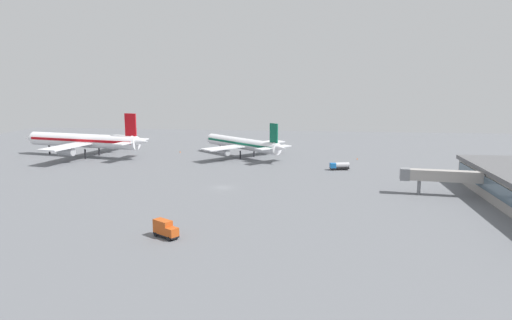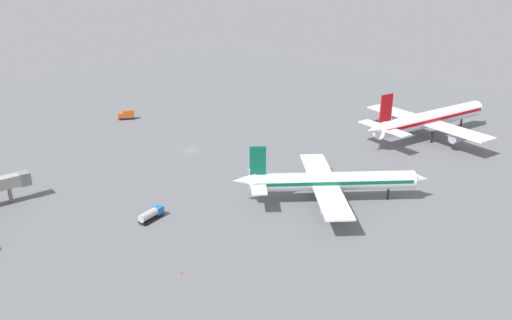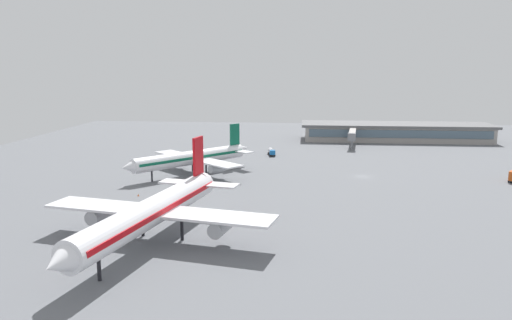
{
  "view_description": "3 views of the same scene",
  "coord_description": "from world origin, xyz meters",
  "px_view_note": "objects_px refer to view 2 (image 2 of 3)",
  "views": [
    {
      "loc": [
        -125.13,
        -23.91,
        29.99
      ],
      "look_at": [
        23.92,
        -6.51,
        3.76
      ],
      "focal_mm": 32.98,
      "sensor_mm": 36.0,
      "label": 1
    },
    {
      "loc": [
        114.98,
        -85.46,
        52.51
      ],
      "look_at": [
        28.13,
        0.33,
        4.4
      ],
      "focal_mm": 34.79,
      "sensor_mm": 36.0,
      "label": 2
    },
    {
      "loc": [
        17.8,
        148.71,
        32.26
      ],
      "look_at": [
        31.51,
        6.73,
        5.72
      ],
      "focal_mm": 35.19,
      "sensor_mm": 36.0,
      "label": 3
    }
  ],
  "objects_px": {
    "fuel_truck": "(151,214)",
    "safety_cone_mid_apron": "(181,272)",
    "airplane_taxiing": "(330,181)",
    "catering_truck": "(127,115)",
    "safety_cone_near_gate": "(416,178)",
    "airplane_at_gate": "(429,119)"
  },
  "relations": [
    {
      "from": "safety_cone_mid_apron",
      "to": "fuel_truck",
      "type": "bearing_deg",
      "value": 160.05
    },
    {
      "from": "airplane_taxiing",
      "to": "fuel_truck",
      "type": "bearing_deg",
      "value": -170.1
    },
    {
      "from": "airplane_taxiing",
      "to": "safety_cone_mid_apron",
      "type": "distance_m",
      "value": 43.51
    },
    {
      "from": "airplane_at_gate",
      "to": "airplane_taxiing",
      "type": "distance_m",
      "value": 60.8
    },
    {
      "from": "fuel_truck",
      "to": "catering_truck",
      "type": "bearing_deg",
      "value": 50.17
    },
    {
      "from": "airplane_at_gate",
      "to": "safety_cone_near_gate",
      "type": "relative_size",
      "value": 93.44
    },
    {
      "from": "safety_cone_near_gate",
      "to": "airplane_at_gate",
      "type": "bearing_deg",
      "value": 113.15
    },
    {
      "from": "catering_truck",
      "to": "safety_cone_near_gate",
      "type": "distance_m",
      "value": 104.52
    },
    {
      "from": "airplane_at_gate",
      "to": "safety_cone_near_gate",
      "type": "distance_m",
      "value": 36.82
    },
    {
      "from": "airplane_taxiing",
      "to": "safety_cone_mid_apron",
      "type": "height_order",
      "value": "airplane_taxiing"
    },
    {
      "from": "airplane_taxiing",
      "to": "safety_cone_near_gate",
      "type": "height_order",
      "value": "airplane_taxiing"
    },
    {
      "from": "airplane_taxiing",
      "to": "airplane_at_gate",
      "type": "bearing_deg",
      "value": 47.43
    },
    {
      "from": "airplane_taxiing",
      "to": "fuel_truck",
      "type": "height_order",
      "value": "airplane_taxiing"
    },
    {
      "from": "airplane_at_gate",
      "to": "airplane_taxiing",
      "type": "relative_size",
      "value": 1.48
    },
    {
      "from": "airplane_taxiing",
      "to": "catering_truck",
      "type": "relative_size",
      "value": 6.66
    },
    {
      "from": "safety_cone_near_gate",
      "to": "fuel_truck",
      "type": "bearing_deg",
      "value": -115.43
    },
    {
      "from": "airplane_at_gate",
      "to": "airplane_taxiing",
      "type": "bearing_deg",
      "value": -162.2
    },
    {
      "from": "catering_truck",
      "to": "safety_cone_near_gate",
      "type": "relative_size",
      "value": 9.49
    },
    {
      "from": "safety_cone_near_gate",
      "to": "safety_cone_mid_apron",
      "type": "xyz_separation_m",
      "value": [
        -8.48,
        -70.28,
        0.0
      ]
    },
    {
      "from": "airplane_taxiing",
      "to": "fuel_truck",
      "type": "relative_size",
      "value": 5.79
    },
    {
      "from": "airplane_taxiing",
      "to": "safety_cone_mid_apron",
      "type": "xyz_separation_m",
      "value": [
        -0.53,
        -43.23,
        -4.85
      ]
    },
    {
      "from": "fuel_truck",
      "to": "safety_cone_mid_apron",
      "type": "distance_m",
      "value": 22.65
    }
  ]
}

